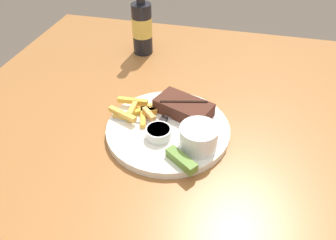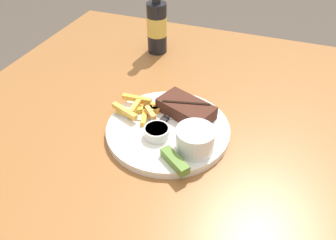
# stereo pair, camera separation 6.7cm
# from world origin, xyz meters

# --- Properties ---
(dining_table) EXTENTS (1.15, 1.22, 0.77)m
(dining_table) POSITION_xyz_m (0.00, 0.00, 0.69)
(dining_table) COLOR #935B2D
(dining_table) RESTS_ON ground_plane
(dinner_plate) EXTENTS (0.29, 0.29, 0.02)m
(dinner_plate) POSITION_xyz_m (0.00, 0.00, 0.78)
(dinner_plate) COLOR silver
(dinner_plate) RESTS_ON dining_table
(steak_portion) EXTENTS (0.15, 0.12, 0.04)m
(steak_portion) POSITION_xyz_m (0.02, 0.06, 0.81)
(steak_portion) COLOR #472319
(steak_portion) RESTS_ON dinner_plate
(fries_pile) EXTENTS (0.14, 0.11, 0.02)m
(fries_pile) POSITION_xyz_m (-0.08, 0.03, 0.80)
(fries_pile) COLOR #D3914B
(fries_pile) RESTS_ON dinner_plate
(coleslaw_cup) EXTENTS (0.08, 0.08, 0.05)m
(coleslaw_cup) POSITION_xyz_m (0.08, -0.05, 0.82)
(coleslaw_cup) COLOR white
(coleslaw_cup) RESTS_ON dinner_plate
(dipping_sauce_cup) EXTENTS (0.06, 0.06, 0.02)m
(dipping_sauce_cup) POSITION_xyz_m (-0.01, -0.04, 0.80)
(dipping_sauce_cup) COLOR silver
(dipping_sauce_cup) RESTS_ON dinner_plate
(pickle_spear) EXTENTS (0.07, 0.06, 0.02)m
(pickle_spear) POSITION_xyz_m (0.05, -0.11, 0.80)
(pickle_spear) COLOR #567A2D
(pickle_spear) RESTS_ON dinner_plate
(fork_utensil) EXTENTS (0.13, 0.02, 0.00)m
(fork_utensil) POSITION_xyz_m (-0.08, -0.00, 0.79)
(fork_utensil) COLOR #B7B7BC
(fork_utensil) RESTS_ON dinner_plate
(knife_utensil) EXTENTS (0.04, 0.17, 0.01)m
(knife_utensil) POSITION_xyz_m (-0.01, 0.04, 0.79)
(knife_utensil) COLOR #B7B7BC
(knife_utensil) RESTS_ON dinner_plate
(beer_bottle) EXTENTS (0.06, 0.06, 0.26)m
(beer_bottle) POSITION_xyz_m (-0.17, 0.37, 0.86)
(beer_bottle) COLOR black
(beer_bottle) RESTS_ON dining_table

